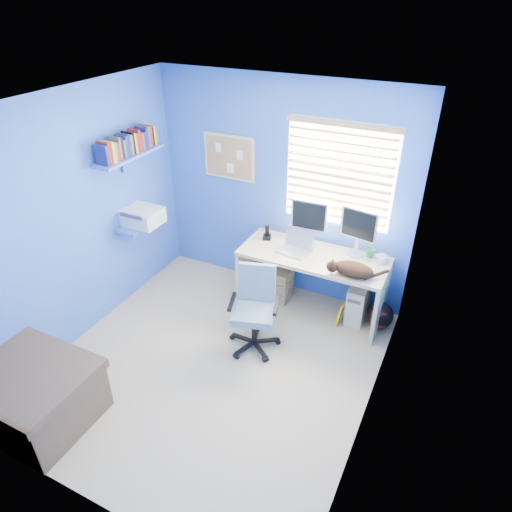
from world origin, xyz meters
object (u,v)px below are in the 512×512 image
at_px(cat, 354,270).
at_px(tower_pc, 358,300).
at_px(desk, 312,283).
at_px(laptop, 294,243).
at_px(office_chair, 255,319).

xyz_separation_m(cat, tower_pc, (0.03, 0.32, -0.59)).
bearing_deg(tower_pc, desk, -169.87).
bearing_deg(laptop, desk, 17.27).
xyz_separation_m(laptop, cat, (0.71, -0.17, -0.04)).
height_order(desk, cat, cat).
distance_m(desk, cat, 0.69).
relative_size(desk, laptop, 4.85).
distance_m(desk, tower_pc, 0.55).
distance_m(tower_pc, office_chair, 1.24).
bearing_deg(laptop, cat, -5.00).
xyz_separation_m(desk, laptop, (-0.22, -0.03, 0.48)).
distance_m(cat, tower_pc, 0.67).
bearing_deg(laptop, office_chair, -88.85).
distance_m(laptop, tower_pc, 0.98).
bearing_deg(office_chair, laptop, 82.76).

